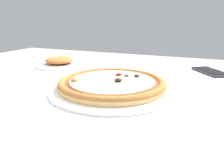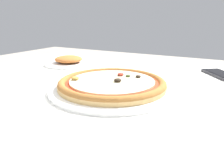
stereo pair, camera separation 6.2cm
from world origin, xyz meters
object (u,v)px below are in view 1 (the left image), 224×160
at_px(pizza_plate, 112,84).
at_px(side_plate, 59,62).
at_px(dining_table, 133,119).
at_px(cell_phone, 210,72).

xyz_separation_m(pizza_plate, side_plate, (-0.34, 0.22, -0.00)).
bearing_deg(dining_table, cell_phone, 59.82).
distance_m(pizza_plate, cell_phone, 0.42).
relative_size(dining_table, cell_phone, 8.87).
bearing_deg(side_plate, pizza_plate, -32.76).
bearing_deg(side_plate, dining_table, -29.03).
xyz_separation_m(dining_table, pizza_plate, (-0.07, 0.01, 0.09)).
bearing_deg(cell_phone, pizza_plate, -128.63).
relative_size(dining_table, pizza_plate, 3.87).
bearing_deg(pizza_plate, dining_table, -6.37).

